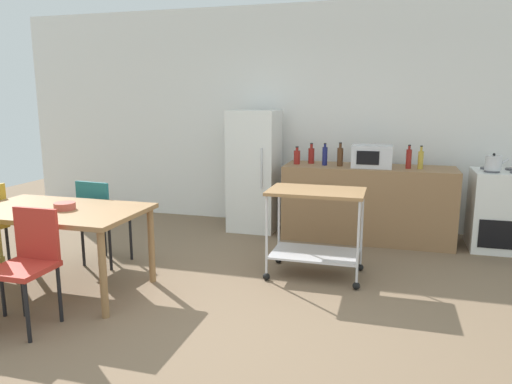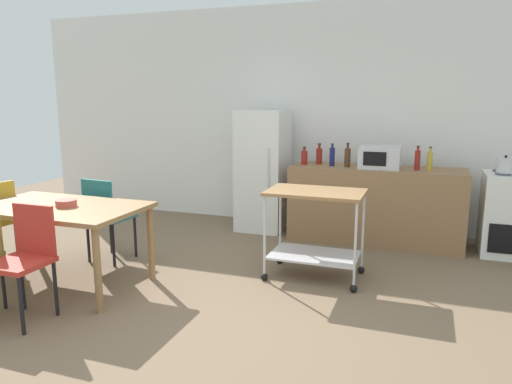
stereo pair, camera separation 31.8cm
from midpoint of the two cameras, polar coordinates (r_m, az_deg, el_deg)
ground_plane at (r=3.81m, az=-6.05°, el=-15.43°), size 12.00×12.00×0.00m
back_wall at (r=6.49m, az=4.37°, el=8.89°), size 8.40×0.12×2.90m
kitchen_counter at (r=5.90m, az=11.64°, el=-1.33°), size 2.00×0.64×0.90m
dining_table at (r=4.61m, az=-24.39°, el=-2.79°), size 1.50×0.90×0.75m
chair_teal at (r=5.18m, az=-19.62°, el=-2.74°), size 0.44×0.44×0.89m
chair_red at (r=4.04m, az=-27.62°, el=-7.20°), size 0.40×0.40×0.89m
stove_oven at (r=6.00m, az=25.59°, el=-1.99°), size 0.60×0.61×0.92m
refrigerator at (r=6.21m, az=-1.63°, el=2.56°), size 0.60×0.63×1.55m
kitchen_cart at (r=4.58m, az=5.17°, el=-3.17°), size 0.91×0.57×0.85m
bottle_sparkling_water at (r=5.91m, az=3.36°, el=4.20°), size 0.08×0.08×0.22m
bottle_vinegar at (r=5.98m, az=5.09°, el=4.39°), size 0.07×0.07×0.25m
bottle_soda at (r=5.83m, az=6.66°, el=4.31°), size 0.06×0.06×0.27m
bottle_hot_sauce at (r=5.78m, az=8.44°, el=4.22°), size 0.07×0.07×0.28m
microwave at (r=5.75m, az=12.13°, el=4.18°), size 0.46×0.35×0.26m
bottle_soy_sauce at (r=5.75m, az=16.24°, el=3.85°), size 0.06×0.06×0.27m
bottle_sesame_oil at (r=5.76m, az=17.54°, el=3.72°), size 0.06×0.06×0.27m
fruit_bowl at (r=4.53m, az=-23.72°, el=-1.56°), size 0.18×0.18×0.06m
kettle at (r=5.79m, az=25.04°, el=3.14°), size 0.24×0.17×0.19m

